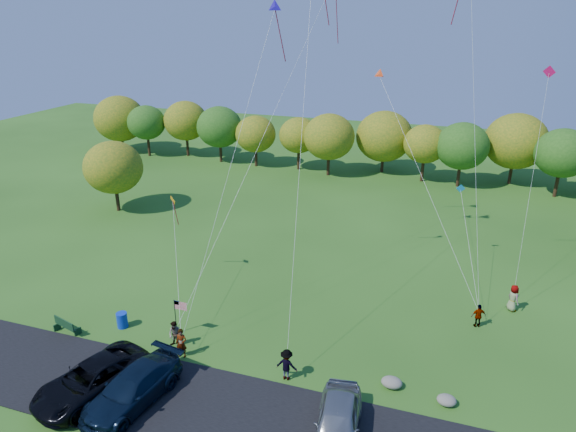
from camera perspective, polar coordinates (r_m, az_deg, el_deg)
name	(u,v)px	position (r m, az deg, el deg)	size (l,w,h in m)	color
ground	(259,366)	(29.71, -3.27, -16.30)	(140.00, 140.00, 0.00)	#285518
asphalt_lane	(229,416)	(26.92, -6.62, -21.16)	(44.00, 6.00, 0.06)	black
treeline	(382,140)	(59.74, 10.40, 8.32)	(75.32, 27.88, 8.67)	#3B2315
minivan_dark	(92,379)	(29.14, -20.96, -16.60)	(2.80, 6.06, 1.68)	black
minivan_navy	(132,389)	(27.95, -16.90, -17.88)	(2.35, 5.77, 1.68)	black
minivan_silver	(338,421)	(25.29, 5.55, -21.77)	(2.04, 5.07, 1.73)	gray
flyer_a	(181,343)	(30.45, -11.76, -13.67)	(0.64, 0.42, 1.77)	#4C4C59
flyer_b	(175,335)	(31.31, -12.44, -12.74)	(0.81, 0.63, 1.67)	#4C4C59
flyer_c	(287,365)	(28.30, -0.16, -16.19)	(1.16, 0.67, 1.79)	#4C4C59
flyer_d	(479,316)	(34.45, 20.42, -10.35)	(0.91, 0.38, 1.56)	#4C4C59
flyer_e	(513,298)	(36.96, 23.74, -8.34)	(0.90, 0.58, 1.83)	#4C4C59
park_bench	(65,326)	(34.66, -23.50, -11.10)	(1.81, 0.77, 1.02)	#14381C
trash_barrel	(122,320)	(34.08, -17.95, -10.94)	(0.66, 0.66, 0.99)	#0D31C4
flag_assembly	(178,309)	(31.88, -12.09, -10.10)	(0.86, 0.56, 2.33)	black
boulder_near	(392,382)	(28.70, 11.45, -17.67)	(1.11, 0.87, 0.55)	gray
boulder_far	(447,400)	(28.34, 17.21, -18.97)	(0.97, 0.81, 0.51)	gray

